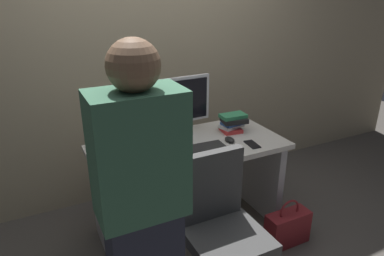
{
  "coord_description": "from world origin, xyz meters",
  "views": [
    {
      "loc": [
        -1.03,
        -2.11,
        1.81
      ],
      "look_at": [
        0.0,
        -0.05,
        0.89
      ],
      "focal_mm": 32.73,
      "sensor_mm": 36.0,
      "label": 1
    }
  ],
  "objects_px": {
    "office_chair": "(222,238)",
    "cup_near_keyboard": "(131,158)",
    "mouse": "(230,140)",
    "person_at_desk": "(143,214)",
    "cell_phone": "(252,144)",
    "handbag": "(287,228)",
    "keyboard": "(195,149)",
    "cup_by_monitor": "(132,140)",
    "monitor": "(178,103)",
    "book_stack": "(233,122)",
    "desk": "(189,172)"
  },
  "relations": [
    {
      "from": "office_chair",
      "to": "keyboard",
      "type": "relative_size",
      "value": 2.19
    },
    {
      "from": "cell_phone",
      "to": "handbag",
      "type": "bearing_deg",
      "value": -53.77
    },
    {
      "from": "cup_by_monitor",
      "to": "cup_near_keyboard",
      "type": "bearing_deg",
      "value": -107.84
    },
    {
      "from": "cup_near_keyboard",
      "to": "book_stack",
      "type": "bearing_deg",
      "value": 11.56
    },
    {
      "from": "monitor",
      "to": "keyboard",
      "type": "distance_m",
      "value": 0.41
    },
    {
      "from": "office_chair",
      "to": "person_at_desk",
      "type": "bearing_deg",
      "value": -167.28
    },
    {
      "from": "monitor",
      "to": "mouse",
      "type": "relative_size",
      "value": 5.41
    },
    {
      "from": "mouse",
      "to": "cup_near_keyboard",
      "type": "xyz_separation_m",
      "value": [
        -0.77,
        -0.01,
        0.03
      ]
    },
    {
      "from": "person_at_desk",
      "to": "mouse",
      "type": "bearing_deg",
      "value": 37.44
    },
    {
      "from": "person_at_desk",
      "to": "cup_near_keyboard",
      "type": "height_order",
      "value": "person_at_desk"
    },
    {
      "from": "cup_by_monitor",
      "to": "cell_phone",
      "type": "xyz_separation_m",
      "value": [
        0.8,
        -0.38,
        -0.04
      ]
    },
    {
      "from": "desk",
      "to": "cell_phone",
      "type": "relative_size",
      "value": 9.92
    },
    {
      "from": "desk",
      "to": "mouse",
      "type": "bearing_deg",
      "value": -16.54
    },
    {
      "from": "keyboard",
      "to": "handbag",
      "type": "relative_size",
      "value": 1.14
    },
    {
      "from": "cup_near_keyboard",
      "to": "cell_phone",
      "type": "relative_size",
      "value": 0.6
    },
    {
      "from": "book_stack",
      "to": "desk",
      "type": "bearing_deg",
      "value": -169.15
    },
    {
      "from": "keyboard",
      "to": "cup_by_monitor",
      "type": "relative_size",
      "value": 5.21
    },
    {
      "from": "cup_near_keyboard",
      "to": "cell_phone",
      "type": "height_order",
      "value": "cup_near_keyboard"
    },
    {
      "from": "keyboard",
      "to": "cup_near_keyboard",
      "type": "xyz_separation_m",
      "value": [
        -0.47,
        0.01,
        0.03
      ]
    },
    {
      "from": "mouse",
      "to": "cell_phone",
      "type": "distance_m",
      "value": 0.17
    },
    {
      "from": "office_chair",
      "to": "handbag",
      "type": "height_order",
      "value": "office_chair"
    },
    {
      "from": "keyboard",
      "to": "mouse",
      "type": "height_order",
      "value": "mouse"
    },
    {
      "from": "desk",
      "to": "mouse",
      "type": "relative_size",
      "value": 14.28
    },
    {
      "from": "person_at_desk",
      "to": "book_stack",
      "type": "xyz_separation_m",
      "value": [
        1.06,
        0.88,
        -0.03
      ]
    },
    {
      "from": "cup_near_keyboard",
      "to": "handbag",
      "type": "bearing_deg",
      "value": -20.43
    },
    {
      "from": "desk",
      "to": "cup_near_keyboard",
      "type": "distance_m",
      "value": 0.55
    },
    {
      "from": "desk",
      "to": "office_chair",
      "type": "bearing_deg",
      "value": -99.73
    },
    {
      "from": "mouse",
      "to": "cup_near_keyboard",
      "type": "relative_size",
      "value": 1.16
    },
    {
      "from": "monitor",
      "to": "cup_by_monitor",
      "type": "relative_size",
      "value": 6.55
    },
    {
      "from": "handbag",
      "to": "book_stack",
      "type": "bearing_deg",
      "value": 104.88
    },
    {
      "from": "person_at_desk",
      "to": "monitor",
      "type": "relative_size",
      "value": 3.03
    },
    {
      "from": "mouse",
      "to": "person_at_desk",
      "type": "bearing_deg",
      "value": -142.56
    },
    {
      "from": "cup_by_monitor",
      "to": "cell_phone",
      "type": "height_order",
      "value": "cup_by_monitor"
    },
    {
      "from": "office_chair",
      "to": "cup_near_keyboard",
      "type": "relative_size",
      "value": 10.95
    },
    {
      "from": "keyboard",
      "to": "cell_phone",
      "type": "distance_m",
      "value": 0.43
    },
    {
      "from": "handbag",
      "to": "desk",
      "type": "bearing_deg",
      "value": 139.68
    },
    {
      "from": "cell_phone",
      "to": "cup_near_keyboard",
      "type": "bearing_deg",
      "value": 178.99
    },
    {
      "from": "mouse",
      "to": "monitor",
      "type": "bearing_deg",
      "value": 133.07
    },
    {
      "from": "person_at_desk",
      "to": "monitor",
      "type": "bearing_deg",
      "value": 57.8
    },
    {
      "from": "desk",
      "to": "monitor",
      "type": "height_order",
      "value": "monitor"
    },
    {
      "from": "keyboard",
      "to": "cell_phone",
      "type": "height_order",
      "value": "keyboard"
    },
    {
      "from": "person_at_desk",
      "to": "keyboard",
      "type": "bearing_deg",
      "value": 47.74
    },
    {
      "from": "book_stack",
      "to": "cell_phone",
      "type": "height_order",
      "value": "book_stack"
    },
    {
      "from": "person_at_desk",
      "to": "cup_near_keyboard",
      "type": "bearing_deg",
      "value": 77.28
    },
    {
      "from": "office_chair",
      "to": "handbag",
      "type": "bearing_deg",
      "value": 15.03
    },
    {
      "from": "person_at_desk",
      "to": "cup_by_monitor",
      "type": "distance_m",
      "value": 1.0
    },
    {
      "from": "office_chair",
      "to": "mouse",
      "type": "xyz_separation_m",
      "value": [
        0.41,
        0.59,
        0.33
      ]
    },
    {
      "from": "handbag",
      "to": "monitor",
      "type": "bearing_deg",
      "value": 128.71
    },
    {
      "from": "cell_phone",
      "to": "handbag",
      "type": "height_order",
      "value": "cell_phone"
    },
    {
      "from": "monitor",
      "to": "book_stack",
      "type": "distance_m",
      "value": 0.47
    }
  ]
}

